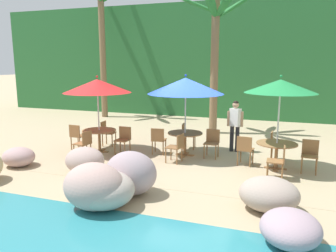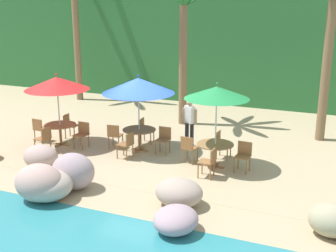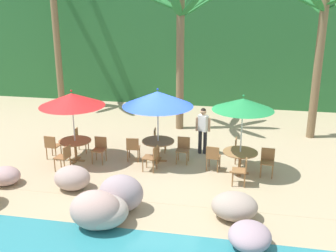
{
  "view_description": "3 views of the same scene",
  "coord_description": "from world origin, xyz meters",
  "px_view_note": "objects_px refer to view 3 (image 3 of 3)",
  "views": [
    {
      "loc": [
        2.59,
        -9.54,
        2.92
      ],
      "look_at": [
        -0.72,
        -0.08,
        1.0
      ],
      "focal_mm": 35.63,
      "sensor_mm": 36.0,
      "label": 1
    },
    {
      "loc": [
        5.98,
        -12.16,
        4.85
      ],
      "look_at": [
        0.72,
        0.38,
        0.95
      ],
      "focal_mm": 46.99,
      "sensor_mm": 36.0,
      "label": 2
    },
    {
      "loc": [
        2.54,
        -12.4,
        5.5
      ],
      "look_at": [
        0.0,
        0.59,
        1.2
      ],
      "focal_mm": 43.68,
      "sensor_mm": 36.0,
      "label": 3
    }
  ],
  "objects_px": {
    "umbrella_red": "(72,100)",
    "chair_red_inland": "(79,138)",
    "palm_tree_second": "(181,35)",
    "chair_green_right": "(242,169)",
    "dining_table_blue": "(158,144)",
    "chair_green_seaward": "(267,160)",
    "chair_red_left": "(52,145)",
    "palm_tree_nearest": "(54,11)",
    "chair_red_right": "(64,156)",
    "chair_red_seaward": "(100,148)",
    "dining_table_red": "(75,144)",
    "chair_blue_seaward": "(183,148)",
    "chair_blue_left": "(133,147)",
    "dining_table_green": "(240,155)",
    "chair_green_inland": "(239,149)",
    "umbrella_blue": "(158,99)",
    "palm_tree_third": "(322,36)",
    "chair_blue_inland": "(158,138)",
    "umbrella_green": "(243,104)",
    "chair_blue_right": "(152,156)",
    "chair_green_left": "(213,156)",
    "waiter_in_white": "(203,127)"
  },
  "relations": [
    {
      "from": "umbrella_red",
      "to": "chair_red_inland",
      "type": "xyz_separation_m",
      "value": [
        -0.2,
        0.83,
        -1.66
      ]
    },
    {
      "from": "palm_tree_second",
      "to": "chair_green_right",
      "type": "bearing_deg",
      "value": -61.8
    },
    {
      "from": "dining_table_blue",
      "to": "chair_green_seaward",
      "type": "relative_size",
      "value": 1.26
    },
    {
      "from": "chair_red_left",
      "to": "palm_tree_nearest",
      "type": "distance_m",
      "value": 8.17
    },
    {
      "from": "chair_red_right",
      "to": "chair_red_left",
      "type": "bearing_deg",
      "value": 135.33
    },
    {
      "from": "chair_red_seaward",
      "to": "palm_tree_second",
      "type": "xyz_separation_m",
      "value": [
        2.08,
        4.18,
        3.39
      ]
    },
    {
      "from": "dining_table_red",
      "to": "dining_table_blue",
      "type": "xyz_separation_m",
      "value": [
        2.78,
        0.53,
        0.0
      ]
    },
    {
      "from": "chair_blue_seaward",
      "to": "chair_blue_left",
      "type": "relative_size",
      "value": 1.0
    },
    {
      "from": "dining_table_green",
      "to": "chair_red_inland",
      "type": "bearing_deg",
      "value": 172.14
    },
    {
      "from": "umbrella_red",
      "to": "chair_green_inland",
      "type": "xyz_separation_m",
      "value": [
        5.49,
        0.89,
        -1.66
      ]
    },
    {
      "from": "chair_green_seaward",
      "to": "chair_red_right",
      "type": "bearing_deg",
      "value": -171.82
    },
    {
      "from": "umbrella_blue",
      "to": "palm_tree_third",
      "type": "bearing_deg",
      "value": 33.22
    },
    {
      "from": "dining_table_green",
      "to": "chair_green_right",
      "type": "xyz_separation_m",
      "value": [
        0.09,
        -0.85,
        -0.1
      ]
    },
    {
      "from": "palm_tree_third",
      "to": "chair_blue_inland",
      "type": "bearing_deg",
      "value": -154.08
    },
    {
      "from": "umbrella_green",
      "to": "palm_tree_nearest",
      "type": "distance_m",
      "value": 11.38
    },
    {
      "from": "chair_blue_right",
      "to": "chair_green_inland",
      "type": "height_order",
      "value": "same"
    },
    {
      "from": "chair_green_left",
      "to": "palm_tree_second",
      "type": "height_order",
      "value": "palm_tree_second"
    },
    {
      "from": "chair_red_seaward",
      "to": "dining_table_green",
      "type": "xyz_separation_m",
      "value": [
        4.7,
        -0.03,
        0.1
      ]
    },
    {
      "from": "dining_table_red",
      "to": "chair_green_left",
      "type": "bearing_deg",
      "value": 0.63
    },
    {
      "from": "chair_green_seaward",
      "to": "palm_tree_nearest",
      "type": "height_order",
      "value": "palm_tree_nearest"
    },
    {
      "from": "palm_tree_nearest",
      "to": "chair_red_left",
      "type": "bearing_deg",
      "value": -67.56
    },
    {
      "from": "chair_red_inland",
      "to": "palm_tree_third",
      "type": "relative_size",
      "value": 0.15
    },
    {
      "from": "chair_red_inland",
      "to": "dining_table_green",
      "type": "height_order",
      "value": "chair_red_inland"
    },
    {
      "from": "chair_blue_inland",
      "to": "palm_tree_third",
      "type": "xyz_separation_m",
      "value": [
        5.68,
        2.76,
        3.49
      ]
    },
    {
      "from": "chair_red_inland",
      "to": "palm_tree_second",
      "type": "distance_m",
      "value": 5.74
    },
    {
      "from": "chair_green_inland",
      "to": "chair_green_right",
      "type": "xyz_separation_m",
      "value": [
        0.15,
        -1.7,
        0.0
      ]
    },
    {
      "from": "chair_blue_inland",
      "to": "umbrella_blue",
      "type": "bearing_deg",
      "value": -76.96
    },
    {
      "from": "chair_red_left",
      "to": "chair_green_inland",
      "type": "xyz_separation_m",
      "value": [
        6.35,
        0.91,
        0.0
      ]
    },
    {
      "from": "chair_green_inland",
      "to": "chair_green_left",
      "type": "bearing_deg",
      "value": -133.53
    },
    {
      "from": "dining_table_blue",
      "to": "palm_tree_nearest",
      "type": "distance_m",
      "value": 9.58
    },
    {
      "from": "chair_red_left",
      "to": "chair_blue_inland",
      "type": "distance_m",
      "value": 3.71
    },
    {
      "from": "palm_tree_nearest",
      "to": "palm_tree_second",
      "type": "bearing_deg",
      "value": -18.95
    },
    {
      "from": "chair_blue_right",
      "to": "chair_green_left",
      "type": "bearing_deg",
      "value": 11.22
    },
    {
      "from": "chair_blue_inland",
      "to": "chair_green_inland",
      "type": "distance_m",
      "value": 2.94
    },
    {
      "from": "dining_table_red",
      "to": "waiter_in_white",
      "type": "relative_size",
      "value": 0.65
    },
    {
      "from": "umbrella_green",
      "to": "chair_red_seaward",
      "type": "bearing_deg",
      "value": 179.62
    },
    {
      "from": "chair_red_right",
      "to": "umbrella_green",
      "type": "xyz_separation_m",
      "value": [
        5.56,
        0.89,
        1.78
      ]
    },
    {
      "from": "chair_blue_right",
      "to": "chair_blue_inland",
      "type": "bearing_deg",
      "value": 96.41
    },
    {
      "from": "chair_blue_seaward",
      "to": "dining_table_green",
      "type": "height_order",
      "value": "chair_blue_seaward"
    },
    {
      "from": "chair_blue_seaward",
      "to": "chair_green_inland",
      "type": "bearing_deg",
      "value": 8.85
    },
    {
      "from": "chair_red_left",
      "to": "dining_table_green",
      "type": "bearing_deg",
      "value": 0.51
    },
    {
      "from": "dining_table_red",
      "to": "palm_tree_third",
      "type": "relative_size",
      "value": 0.19
    },
    {
      "from": "waiter_in_white",
      "to": "chair_red_right",
      "type": "bearing_deg",
      "value": -150.59
    },
    {
      "from": "dining_table_blue",
      "to": "chair_blue_left",
      "type": "distance_m",
      "value": 0.86
    },
    {
      "from": "chair_red_right",
      "to": "umbrella_blue",
      "type": "distance_m",
      "value": 3.55
    },
    {
      "from": "chair_green_right",
      "to": "palm_tree_third",
      "type": "bearing_deg",
      "value": 61.96
    },
    {
      "from": "chair_green_right",
      "to": "umbrella_blue",
      "type": "bearing_deg",
      "value": 154.9
    },
    {
      "from": "umbrella_blue",
      "to": "chair_red_inland",
      "type": "bearing_deg",
      "value": 174.18
    },
    {
      "from": "chair_blue_seaward",
      "to": "chair_blue_inland",
      "type": "distance_m",
      "value": 1.29
    },
    {
      "from": "umbrella_red",
      "to": "chair_green_inland",
      "type": "height_order",
      "value": "umbrella_red"
    }
  ]
}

